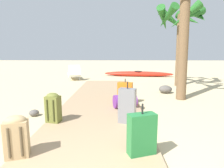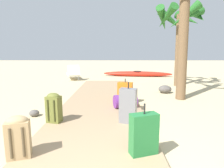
% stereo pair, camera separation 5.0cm
% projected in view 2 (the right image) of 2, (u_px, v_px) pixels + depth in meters
% --- Properties ---
extents(ground_plane, '(60.00, 60.00, 0.00)m').
position_uv_depth(ground_plane, '(99.00, 116.00, 4.35)').
color(ground_plane, '#CCB789').
extents(boardwalk, '(2.04, 8.27, 0.08)m').
position_uv_depth(boardwalk, '(101.00, 105.00, 5.16)').
color(boardwalk, tan).
rests_on(boardwalk, ground).
extents(suitcase_grey, '(0.37, 0.28, 0.82)m').
position_uv_depth(suitcase_grey, '(128.00, 106.00, 3.70)').
color(suitcase_grey, slate).
rests_on(suitcase_grey, boardwalk).
extents(suitcase_green, '(0.41, 0.28, 0.71)m').
position_uv_depth(suitcase_green, '(144.00, 134.00, 2.56)').
color(suitcase_green, '#237538').
rests_on(suitcase_green, boardwalk).
extents(backpack_tan, '(0.34, 0.28, 0.57)m').
position_uv_depth(backpack_tan, '(18.00, 136.00, 2.47)').
color(backpack_tan, tan).
rests_on(backpack_tan, boardwalk).
extents(backpack_olive, '(0.31, 0.26, 0.60)m').
position_uv_depth(backpack_olive, '(54.00, 107.00, 3.73)').
color(backpack_olive, olive).
rests_on(backpack_olive, boardwalk).
extents(duffel_bag_purple, '(0.63, 0.47, 0.44)m').
position_uv_depth(duffel_bag_purple, '(125.00, 101.00, 4.76)').
color(duffel_bag_purple, '#6B2D84').
rests_on(duffel_bag_purple, boardwalk).
extents(suitcase_orange, '(0.46, 0.30, 0.64)m').
position_uv_depth(suitcase_orange, '(125.00, 91.00, 5.43)').
color(suitcase_orange, orange).
rests_on(suitcase_orange, boardwalk).
extents(palm_tree_far_right, '(2.15, 2.00, 3.47)m').
position_uv_depth(palm_tree_far_right, '(180.00, 23.00, 7.97)').
color(palm_tree_far_right, brown).
rests_on(palm_tree_far_right, ground).
extents(lounge_chair, '(1.04, 1.64, 0.80)m').
position_uv_depth(lounge_chair, '(73.00, 73.00, 10.20)').
color(lounge_chair, white).
rests_on(lounge_chair, ground).
extents(kayak, '(4.25, 1.17, 0.32)m').
position_uv_depth(kayak, '(137.00, 74.00, 11.56)').
color(kayak, red).
rests_on(kayak, ground).
extents(rock_right_mid, '(0.48, 0.43, 0.28)m').
position_uv_depth(rock_right_mid, '(165.00, 89.00, 6.83)').
color(rock_right_mid, '#5B5651').
rests_on(rock_right_mid, ground).
extents(rock_left_near, '(0.28, 0.28, 0.15)m').
position_uv_depth(rock_left_near, '(34.00, 113.00, 4.35)').
color(rock_left_near, '#5B5651').
rests_on(rock_left_near, ground).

